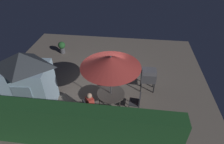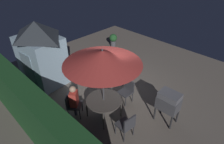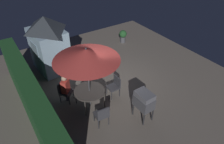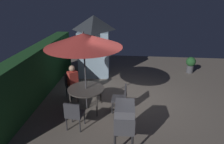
% 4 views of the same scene
% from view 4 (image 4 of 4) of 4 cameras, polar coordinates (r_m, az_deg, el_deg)
% --- Properties ---
extents(ground_plane, '(11.00, 11.00, 0.00)m').
position_cam_4_polar(ground_plane, '(7.65, 5.35, -7.83)').
color(ground_plane, '#6B6056').
extents(hedge_backdrop, '(6.64, 0.58, 1.83)m').
position_cam_4_polar(hedge_backdrop, '(8.03, -20.24, -0.46)').
color(hedge_backdrop, '#1E4C23').
rests_on(hedge_backdrop, ground).
extents(garden_shed, '(2.02, 1.60, 2.72)m').
position_cam_4_polar(garden_shed, '(9.81, -4.91, 7.66)').
color(garden_shed, '#9EBCD1').
rests_on(garden_shed, ground).
extents(patio_table, '(1.20, 1.20, 0.76)m').
position_cam_4_polar(patio_table, '(6.85, -7.18, -5.01)').
color(patio_table, '#47423D').
rests_on(patio_table, ground).
extents(patio_umbrella, '(2.37, 2.37, 2.64)m').
position_cam_4_polar(patio_umbrella, '(6.28, -7.90, 8.73)').
color(patio_umbrella, '#4C4C51').
rests_on(patio_umbrella, ground).
extents(bbq_grill, '(0.71, 0.52, 1.20)m').
position_cam_4_polar(bbq_grill, '(5.21, 3.50, -12.37)').
color(bbq_grill, '#47474C').
rests_on(bbq_grill, ground).
extents(chair_near_shed, '(0.65, 0.65, 0.90)m').
position_cam_4_polar(chair_near_shed, '(7.83, -10.96, -3.14)').
color(chair_near_shed, '#38383D').
rests_on(chair_near_shed, ground).
extents(chair_far_side, '(0.51, 0.50, 0.90)m').
position_cam_4_polar(chair_far_side, '(6.03, -10.49, -11.23)').
color(chair_far_side, '#38383D').
rests_on(chair_far_side, ground).
extents(chair_toward_hedge, '(0.47, 0.47, 0.90)m').
position_cam_4_polar(chair_toward_hedge, '(6.77, 2.66, -6.90)').
color(chair_toward_hedge, '#38383D').
rests_on(chair_toward_hedge, ground).
extents(potted_plant_by_shed, '(0.45, 0.45, 0.79)m').
position_cam_4_polar(potted_plant_by_shed, '(10.64, 20.93, 2.14)').
color(potted_plant_by_shed, '#4C4C51').
rests_on(potted_plant_by_shed, ground).
extents(person_in_red, '(0.40, 0.41, 1.26)m').
position_cam_4_polar(person_in_red, '(7.65, -10.83, -1.58)').
color(person_in_red, '#CC3D33').
rests_on(person_in_red, ground).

